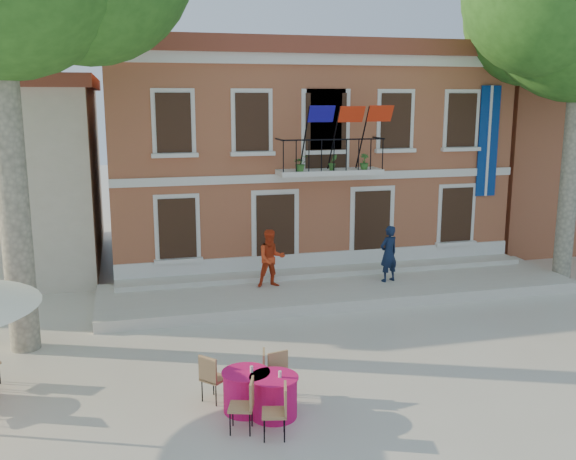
# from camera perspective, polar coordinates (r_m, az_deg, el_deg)

# --- Properties ---
(ground) EXTENTS (90.00, 90.00, 0.00)m
(ground) POSITION_cam_1_polar(r_m,az_deg,el_deg) (14.71, 2.88, -11.14)
(ground) COLOR beige
(ground) RESTS_ON ground
(main_building) EXTENTS (13.50, 9.59, 7.50)m
(main_building) POSITION_cam_1_polar(r_m,az_deg,el_deg) (23.80, 0.36, 7.02)
(main_building) COLOR #A1593A
(main_building) RESTS_ON ground
(neighbor_east) EXTENTS (9.40, 9.40, 6.40)m
(neighbor_east) POSITION_cam_1_polar(r_m,az_deg,el_deg) (30.11, 22.59, 6.03)
(neighbor_east) COLOR #A1593A
(neighbor_east) RESTS_ON ground
(terrace) EXTENTS (14.00, 3.40, 0.30)m
(terrace) POSITION_cam_1_polar(r_m,az_deg,el_deg) (19.19, 4.66, -5.19)
(terrace) COLOR silver
(terrace) RESTS_ON ground
(pedestrian_navy) EXTENTS (0.71, 0.58, 1.70)m
(pedestrian_navy) POSITION_cam_1_polar(r_m,az_deg,el_deg) (19.36, 8.94, -2.09)
(pedestrian_navy) COLOR #101D38
(pedestrian_navy) RESTS_ON terrace
(pedestrian_orange) EXTENTS (0.83, 0.65, 1.69)m
(pedestrian_orange) POSITION_cam_1_polar(r_m,az_deg,el_deg) (18.58, -1.51, -2.53)
(pedestrian_orange) COLOR red
(pedestrian_orange) RESTS_ON terrace
(cafe_table_1) EXTENTS (0.90, 1.97, 0.95)m
(cafe_table_1) POSITION_cam_1_polar(r_m,az_deg,el_deg) (12.00, -1.25, -14.43)
(cafe_table_1) COLOR #DF1560
(cafe_table_1) RESTS_ON ground
(cafe_table_3) EXTENTS (1.79, 1.83, 0.95)m
(cafe_table_3) POSITION_cam_1_polar(r_m,az_deg,el_deg) (12.21, -3.75, -13.92)
(cafe_table_3) COLOR #DF1560
(cafe_table_3) RESTS_ON ground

